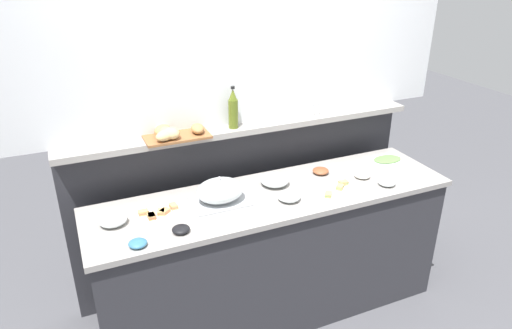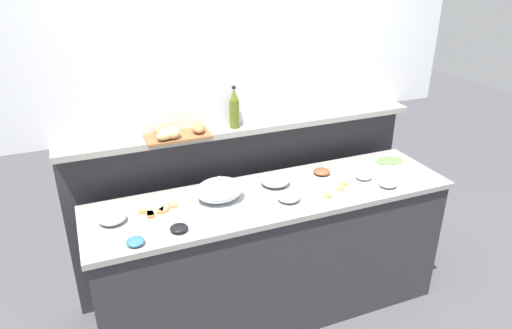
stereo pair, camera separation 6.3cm
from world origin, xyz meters
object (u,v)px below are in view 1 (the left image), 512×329
glass_bowl_small (113,220)px  glass_bowl_large (275,180)px  condiment_bowl_cream (362,175)px  sandwich_platter_side (158,211)px  olive_oil_bottle (233,109)px  salt_shaker (312,110)px  sandwich_platter_rear (332,190)px  condiment_bowl_teal (321,171)px  glass_bowl_medium (289,197)px  condiment_bowl_dark (138,243)px  condiment_bowl_red (181,229)px  bread_basket (172,132)px  glass_bowl_extra (387,182)px  cold_cuts_platter (387,160)px  serving_cloche (220,191)px  pepper_shaker (317,109)px

glass_bowl_small → glass_bowl_large: bearing=3.8°
condiment_bowl_cream → glass_bowl_small: bearing=177.5°
sandwich_platter_side → glass_bowl_large: glass_bowl_large is taller
olive_oil_bottle → salt_shaker: size_ratio=3.17×
sandwich_platter_rear → glass_bowl_large: 0.37m
glass_bowl_small → condiment_bowl_teal: (1.37, 0.09, -0.01)m
glass_bowl_large → glass_bowl_medium: (-0.01, -0.22, -0.01)m
condiment_bowl_dark → sandwich_platter_side: bearing=59.0°
condiment_bowl_red → bread_basket: 0.68m
glass_bowl_extra → sandwich_platter_rear: bearing=169.4°
olive_oil_bottle → sandwich_platter_side: bearing=-150.0°
sandwich_platter_rear → cold_cuts_platter: size_ratio=1.12×
sandwich_platter_rear → cold_cuts_platter: (0.60, 0.23, 0.00)m
cold_cuts_platter → bread_basket: 1.53m
condiment_bowl_teal → condiment_bowl_dark: 1.34m
sandwich_platter_side → glass_bowl_medium: bearing=-12.4°
serving_cloche → salt_shaker: size_ratio=3.91×
glass_bowl_extra → condiment_bowl_teal: size_ratio=1.03×
glass_bowl_extra → condiment_bowl_dark: size_ratio=1.18×
condiment_bowl_red → olive_oil_bottle: (0.53, 0.59, 0.42)m
sandwich_platter_rear → olive_oil_bottle: size_ratio=1.15×
sandwich_platter_side → glass_bowl_large: size_ratio=1.62×
glass_bowl_large → salt_shaker: (0.42, 0.30, 0.32)m
cold_cuts_platter → olive_oil_bottle: bearing=164.8°
glass_bowl_extra → sandwich_platter_side: bearing=170.4°
sandwich_platter_rear → pepper_shaker: size_ratio=3.64×
sandwich_platter_rear → condiment_bowl_cream: 0.30m
cold_cuts_platter → olive_oil_bottle: olive_oil_bottle is taller
sandwich_platter_side → glass_bowl_small: (-0.26, -0.02, 0.02)m
sandwich_platter_side → bread_basket: size_ratio=0.75×
condiment_bowl_dark → bread_basket: bearing=59.8°
glass_bowl_large → condiment_bowl_cream: bearing=-13.3°
pepper_shaker → glass_bowl_extra: bearing=-72.4°
serving_cloche → olive_oil_bottle: olive_oil_bottle is taller
cold_cuts_platter → bread_basket: (-1.47, 0.27, 0.34)m
condiment_bowl_red → pepper_shaker: bearing=27.0°
sandwich_platter_side → glass_bowl_small: 0.26m
sandwich_platter_side → serving_cloche: 0.37m
serving_cloche → bread_basket: (-0.18, 0.36, 0.28)m
sandwich_platter_side → condiment_bowl_red: (0.07, -0.24, 0.01)m
glass_bowl_small → condiment_bowl_red: bearing=-35.1°
sandwich_platter_rear → glass_bowl_extra: size_ratio=2.81×
glass_bowl_large → olive_oil_bottle: 0.53m
glass_bowl_large → condiment_bowl_cream: size_ratio=1.75×
cold_cuts_platter → glass_bowl_extra: glass_bowl_extra is taller
condiment_bowl_teal → pepper_shaker: size_ratio=1.25×
condiment_bowl_red → bread_basket: bread_basket is taller
condiment_bowl_dark → salt_shaker: bearing=25.0°
sandwich_platter_side → glass_bowl_large: 0.76m
glass_bowl_small → salt_shaker: salt_shaker is taller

